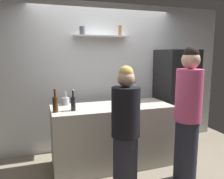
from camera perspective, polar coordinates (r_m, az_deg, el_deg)
ground_plane at (r=3.36m, az=4.01°, el=-21.74°), size 5.28×5.28×0.00m
back_wall_assembly at (r=4.09m, az=-2.37°, el=3.25°), size 4.80×0.32×2.60m
refrigerator at (r=4.33m, az=15.80°, el=-2.23°), size 0.61×0.68×1.79m
counter at (r=3.55m, az=0.00°, el=-11.55°), size 1.81×0.72×0.94m
baking_pan at (r=3.29m, az=3.64°, el=-4.21°), size 0.34×0.24×0.05m
utensil_holder at (r=3.53m, az=-11.78°, el=-2.91°), size 0.12×0.12×0.22m
wine_bottle_pale_glass at (r=3.56m, az=5.81°, el=-1.55°), size 0.06×0.06×0.34m
wine_bottle_dark_glass at (r=3.15m, az=-9.87°, el=-3.39°), size 0.07×0.07×0.30m
wine_bottle_amber_glass at (r=3.11m, az=-14.26°, el=-3.53°), size 0.07×0.07×0.32m
water_bottle_plastic at (r=3.56m, az=2.84°, el=-1.86°), size 0.09×0.09×0.24m
person_pink_top at (r=3.10m, az=18.73°, el=-6.56°), size 0.34×0.34×1.81m
person_blonde at (r=2.73m, az=3.46°, el=-11.10°), size 0.34×0.34×1.59m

